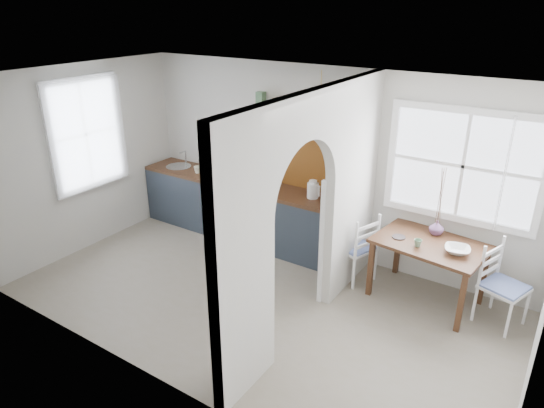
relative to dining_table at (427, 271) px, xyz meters
The scene contains 26 objects.
floor 2.05m from the dining_table, 145.52° to the right, with size 5.80×3.20×0.01m, color gray.
ceiling 3.00m from the dining_table, 145.52° to the right, with size 5.80×3.20×0.01m, color beige.
walls 2.21m from the dining_table, 145.52° to the right, with size 5.81×3.21×2.60m.
partition 1.80m from the dining_table, 131.56° to the right, with size 0.12×3.20×2.60m.
kitchen_window 4.84m from the dining_table, 165.87° to the right, with size 0.10×1.16×1.50m, color white, non-canonical shape.
nook_window 1.30m from the dining_table, 71.54° to the left, with size 1.76×0.10×1.30m, color white, non-canonical shape.
counter 2.80m from the dining_table, behind, with size 3.50×0.60×0.90m.
sink 4.12m from the dining_table, behind, with size 0.40×0.40×0.02m, color silver.
backsplash 2.15m from the dining_table, 166.87° to the left, with size 1.65×0.03×0.90m, color brown.
shelf 2.49m from the dining_table, 169.37° to the left, with size 1.75×0.20×0.21m.
pendant_lamp 2.13m from the dining_table, behind, with size 0.26×0.26×0.16m, color beige.
utensil_rail 1.52m from the dining_table, 167.12° to the right, with size 0.02×0.02×0.50m, color silver.
dining_table is the anchor object (origin of this frame).
chair_left 0.92m from the dining_table, behind, with size 0.42×0.42×0.93m, color white, non-canonical shape.
chair_right 0.85m from the dining_table, ahead, with size 0.43×0.43×0.94m, color white, non-canonical shape.
kettle 1.78m from the dining_table, behind, with size 0.21×0.17×0.25m, color white, non-canonical shape.
mug_a 3.66m from the dining_table, behind, with size 0.12×0.12×0.11m, color #E8E9C9.
mug_b 3.56m from the dining_table, behind, with size 0.14×0.14×0.11m, color white.
knife_block 3.38m from the dining_table, behind, with size 0.09×0.13×0.20m, color #3A2112.
jar 2.64m from the dining_table, behind, with size 0.10×0.10×0.17m, color #867555.
towel_magenta 1.10m from the dining_table, behind, with size 0.02×0.03×0.61m, color #AB0E6A.
towel_orange 1.11m from the dining_table, 169.44° to the right, with size 0.02×0.03×0.55m, color gold.
bowl 0.53m from the dining_table, 15.27° to the right, with size 0.28×0.28×0.07m, color white.
table_cup 0.47m from the dining_table, 119.20° to the right, with size 0.09×0.09×0.09m, color gray.
plate 0.53m from the dining_table, 167.63° to the right, with size 0.16×0.16×0.01m, color black.
vase 0.53m from the dining_table, 93.46° to the left, with size 0.17×0.17×0.18m, color #714A78.
Camera 1 is at (2.85, -4.04, 3.36)m, focal length 32.00 mm.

